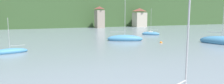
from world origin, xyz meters
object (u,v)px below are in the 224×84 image
object	(u,v)px
shore_building_central	(100,18)
sailboat_mid_9	(10,52)
sailboat_far_3	(151,34)
sailboat_mid_2	(222,42)
shore_building_eastcentral	(140,18)
sailboat_far_8	(125,39)
mooring_buoy_far	(161,43)

from	to	relation	value
shore_building_central	sailboat_mid_9	bearing A→B (deg)	-124.50
sailboat_far_3	sailboat_mid_9	size ratio (longest dim) A/B	1.53
sailboat_mid_9	sailboat_mid_2	bearing A→B (deg)	159.51
shore_building_eastcentral	sailboat_mid_9	size ratio (longest dim) A/B	1.90
shore_building_central	sailboat_far_8	bearing A→B (deg)	-107.33
shore_building_central	sailboat_far_3	world-z (taller)	shore_building_central
shore_building_eastcentral	sailboat_far_3	xyz separation A→B (m)	(-24.57, -40.23, -4.43)
shore_building_eastcentral	mooring_buoy_far	xyz separation A→B (m)	(-33.67, -54.85, -4.74)
mooring_buoy_far	shore_building_eastcentral	bearing A→B (deg)	58.45
mooring_buoy_far	shore_building_central	bearing A→B (deg)	79.05
shore_building_central	shore_building_eastcentral	distance (m)	23.17
shore_building_eastcentral	sailboat_mid_2	size ratio (longest dim) A/B	0.90
shore_building_central	sailboat_far_8	distance (m)	50.61
shore_building_central	mooring_buoy_far	bearing A→B (deg)	-100.95
sailboat_mid_2	sailboat_mid_9	size ratio (longest dim) A/B	2.12
shore_building_central	sailboat_mid_2	size ratio (longest dim) A/B	0.93
sailboat_far_8	mooring_buoy_far	xyz separation A→B (m)	(4.51, -6.22, -0.40)
sailboat_mid_9	shore_building_eastcentral	bearing A→B (deg)	-146.30
sailboat_mid_9	shore_building_central	bearing A→B (deg)	-132.76
shore_building_central	sailboat_mid_9	world-z (taller)	shore_building_central
sailboat_mid_2	sailboat_mid_9	xyz separation A→B (m)	(-34.96, 7.58, -0.25)
sailboat_mid_9	mooring_buoy_far	bearing A→B (deg)	169.28
shore_building_central	sailboat_mid_9	distance (m)	64.74
shore_building_eastcentral	sailboat_far_3	bearing A→B (deg)	-121.42
sailboat_mid_2	sailboat_far_8	bearing A→B (deg)	-145.26
shore_building_central	sailboat_far_8	size ratio (longest dim) A/B	1.04
sailboat_mid_9	mooring_buoy_far	world-z (taller)	sailboat_mid_9
sailboat_mid_2	mooring_buoy_far	world-z (taller)	sailboat_mid_2
shore_building_central	mooring_buoy_far	distance (m)	55.56
shore_building_eastcentral	sailboat_far_3	distance (m)	47.34
shore_building_eastcentral	sailboat_mid_2	xyz separation A→B (m)	(-24.77, -61.30, -4.27)
sailboat_far_3	mooring_buoy_far	xyz separation A→B (m)	(-9.10, -14.62, -0.31)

